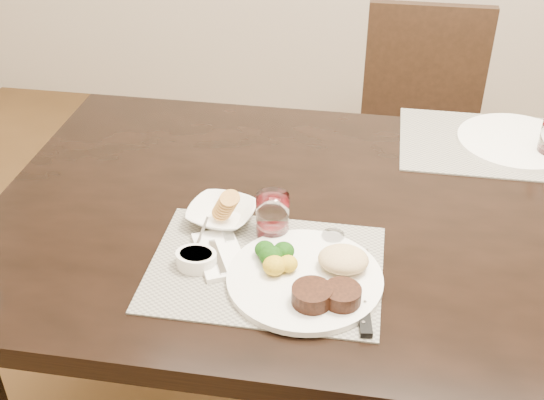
% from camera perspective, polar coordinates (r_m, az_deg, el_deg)
% --- Properties ---
extents(dining_table, '(2.00, 1.00, 0.75)m').
position_cam_1_polar(dining_table, '(1.57, 13.44, -4.32)').
color(dining_table, black).
rests_on(dining_table, ground).
extents(chair_far, '(0.42, 0.42, 0.90)m').
position_cam_1_polar(chair_far, '(2.45, 12.26, 6.09)').
color(chair_far, black).
rests_on(chair_far, ground).
extents(placemat_near, '(0.46, 0.34, 0.00)m').
position_cam_1_polar(placemat_near, '(1.36, -0.55, -5.71)').
color(placemat_near, gray).
rests_on(placemat_near, dining_table).
extents(placemat_far, '(0.46, 0.34, 0.00)m').
position_cam_1_polar(placemat_far, '(1.86, 17.75, 4.49)').
color(placemat_far, gray).
rests_on(placemat_far, dining_table).
extents(dinner_plate, '(0.30, 0.30, 0.05)m').
position_cam_1_polar(dinner_plate, '(1.31, 3.36, -6.40)').
color(dinner_plate, white).
rests_on(dinner_plate, placemat_near).
extents(napkin_fork, '(0.15, 0.18, 0.02)m').
position_cam_1_polar(napkin_fork, '(1.39, -4.38, -4.51)').
color(napkin_fork, white).
rests_on(napkin_fork, placemat_near).
extents(steak_knife, '(0.04, 0.25, 0.01)m').
position_cam_1_polar(steak_knife, '(1.28, 7.77, -8.63)').
color(steak_knife, silver).
rests_on(steak_knife, placemat_near).
extents(cracker_bowl, '(0.16, 0.16, 0.06)m').
position_cam_1_polar(cracker_bowl, '(1.48, -4.23, -1.14)').
color(cracker_bowl, white).
rests_on(cracker_bowl, placemat_near).
extents(sauce_ramekin, '(0.08, 0.12, 0.07)m').
position_cam_1_polar(sauce_ramekin, '(1.36, -6.35, -4.90)').
color(sauce_ramekin, white).
rests_on(sauce_ramekin, placemat_near).
extents(wine_glass_near, '(0.07, 0.07, 0.10)m').
position_cam_1_polar(wine_glass_near, '(1.42, 0.04, -1.44)').
color(wine_glass_near, white).
rests_on(wine_glass_near, placemat_near).
extents(far_plate, '(0.30, 0.30, 0.01)m').
position_cam_1_polar(far_plate, '(1.88, 19.75, 4.63)').
color(far_plate, white).
rests_on(far_plate, placemat_far).
extents(salt_cellar, '(0.05, 0.05, 0.02)m').
position_cam_1_polar(salt_cellar, '(1.43, 5.12, -3.25)').
color(salt_cellar, white).
rests_on(salt_cellar, dining_table).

